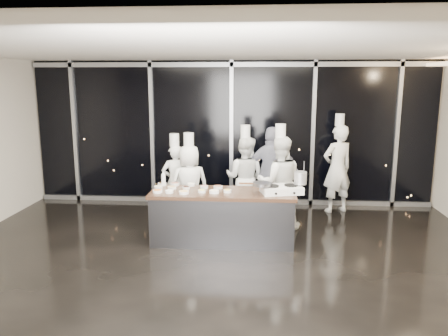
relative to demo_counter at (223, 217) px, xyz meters
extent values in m
plane|color=black|center=(0.00, -0.90, -0.45)|extent=(9.00, 9.00, 0.00)
cube|color=#BDB3A2|center=(0.00, 2.60, 1.15)|extent=(9.00, 0.02, 3.20)
cube|color=#BDB3A2|center=(0.00, -4.40, 1.15)|extent=(9.00, 0.02, 3.20)
cube|color=white|center=(0.00, -0.90, 2.75)|extent=(9.00, 7.00, 0.02)
cube|color=black|center=(0.00, 2.54, 1.15)|extent=(8.90, 0.04, 3.18)
cube|color=#919499|center=(0.00, 2.49, 2.65)|extent=(8.90, 0.08, 0.10)
cube|color=#919499|center=(0.00, 2.49, -0.40)|extent=(8.90, 0.08, 0.10)
cube|color=#919499|center=(-3.60, 2.49, 1.15)|extent=(0.08, 0.08, 3.20)
cube|color=#919499|center=(-1.80, 2.49, 1.15)|extent=(0.08, 0.08, 3.20)
cube|color=#919499|center=(0.00, 2.49, 1.15)|extent=(0.08, 0.08, 3.20)
cube|color=#919499|center=(1.80, 2.49, 1.15)|extent=(0.08, 0.08, 3.20)
cube|color=#919499|center=(3.60, 2.49, 1.15)|extent=(0.08, 0.08, 3.20)
cube|color=#35353A|center=(0.00, 0.00, -0.03)|extent=(2.40, 0.80, 0.84)
cube|color=#422B1C|center=(0.00, 0.00, 0.42)|extent=(2.46, 0.86, 0.06)
cube|color=silver|center=(0.99, -0.04, 0.51)|extent=(0.74, 0.55, 0.12)
cylinder|color=black|center=(0.83, -0.07, 0.58)|extent=(0.27, 0.27, 0.02)
cylinder|color=black|center=(1.15, 0.00, 0.58)|extent=(0.27, 0.27, 0.02)
cylinder|color=black|center=(0.89, -0.28, 0.50)|extent=(0.04, 0.03, 0.04)
cylinder|color=black|center=(1.19, -0.21, 0.50)|extent=(0.04, 0.03, 0.04)
cylinder|color=slate|center=(0.67, -0.10, 0.61)|extent=(0.38, 0.38, 0.05)
cube|color=#4C2B14|center=(0.40, -0.16, 0.62)|extent=(0.23, 0.08, 0.02)
cylinder|color=silver|center=(1.31, 0.06, 0.69)|extent=(0.25, 0.25, 0.21)
cylinder|color=white|center=(-1.09, -0.16, 0.47)|extent=(0.16, 0.16, 0.04)
cylinder|color=#C56120|center=(-1.09, -0.16, 0.49)|extent=(0.13, 0.13, 0.01)
cylinder|color=white|center=(-1.14, 0.12, 0.47)|extent=(0.15, 0.15, 0.04)
cylinder|color=beige|center=(-1.14, 0.12, 0.49)|extent=(0.12, 0.12, 0.01)
cylinder|color=white|center=(-1.12, 0.37, 0.47)|extent=(0.16, 0.16, 0.04)
cylinder|color=black|center=(-1.12, 0.37, 0.49)|extent=(0.13, 0.13, 0.01)
cylinder|color=white|center=(-0.89, -0.17, 0.47)|extent=(0.14, 0.14, 0.04)
cylinder|color=white|center=(-0.89, -0.17, 0.49)|extent=(0.11, 0.11, 0.01)
cylinder|color=white|center=(-0.89, 0.10, 0.47)|extent=(0.15, 0.15, 0.04)
cylinder|color=tan|center=(-0.89, 0.10, 0.49)|extent=(0.12, 0.12, 0.01)
cylinder|color=white|center=(-0.90, 0.38, 0.47)|extent=(0.16, 0.16, 0.04)
cylinder|color=brown|center=(-0.90, 0.38, 0.49)|extent=(0.14, 0.14, 0.01)
cylinder|color=white|center=(-0.63, -0.20, 0.47)|extent=(0.17, 0.17, 0.04)
cylinder|color=#EAB760|center=(-0.63, -0.20, 0.49)|extent=(0.14, 0.14, 0.01)
cylinder|color=white|center=(-0.64, 0.11, 0.47)|extent=(0.13, 0.13, 0.04)
cylinder|color=black|center=(-0.64, 0.11, 0.49)|extent=(0.10, 0.10, 0.01)
cylinder|color=white|center=(-0.60, 0.35, 0.47)|extent=(0.14, 0.14, 0.04)
cylinder|color=white|center=(-0.60, 0.35, 0.49)|extent=(0.12, 0.12, 0.01)
cylinder|color=white|center=(-0.35, -0.10, 0.47)|extent=(0.13, 0.13, 0.04)
cylinder|color=#DACA57|center=(-0.35, -0.10, 0.49)|extent=(0.11, 0.11, 0.01)
cylinder|color=white|center=(-0.34, 0.20, 0.47)|extent=(0.14, 0.14, 0.04)
cylinder|color=#B9726A|center=(-0.34, 0.20, 0.49)|extent=(0.11, 0.11, 0.01)
cylinder|color=white|center=(-0.13, -0.11, 0.47)|extent=(0.17, 0.17, 0.04)
cylinder|color=beige|center=(-0.13, -0.11, 0.49)|extent=(0.14, 0.14, 0.01)
cylinder|color=white|center=(-0.10, 0.20, 0.47)|extent=(0.16, 0.16, 0.04)
cylinder|color=#995F45|center=(-0.10, 0.20, 0.49)|extent=(0.13, 0.13, 0.01)
cylinder|color=white|center=(0.09, -0.05, 0.47)|extent=(0.13, 0.13, 0.04)
cylinder|color=gold|center=(0.09, -0.05, 0.49)|extent=(0.11, 0.11, 0.01)
cylinder|color=silver|center=(-1.09, 0.33, 0.55)|extent=(0.08, 0.08, 0.20)
cone|color=silver|center=(-1.09, 0.33, 0.69)|extent=(0.06, 0.06, 0.07)
imported|color=silver|center=(-1.07, 1.33, 0.29)|extent=(0.64, 0.53, 1.50)
cylinder|color=white|center=(-1.07, 1.33, 1.14)|extent=(0.24, 0.24, 0.26)
imported|color=silver|center=(-0.72, 0.93, 0.33)|extent=(0.90, 0.77, 1.56)
cylinder|color=white|center=(-0.72, 0.93, 1.21)|extent=(0.25, 0.25, 0.26)
imported|color=silver|center=(0.34, 1.38, 0.38)|extent=(0.95, 0.83, 1.67)
cylinder|color=white|center=(0.34, 1.38, 1.32)|extent=(0.23, 0.23, 0.26)
imported|color=black|center=(0.88, 1.28, 0.49)|extent=(1.17, 0.64, 1.88)
imported|color=silver|center=(1.00, 0.85, 0.42)|extent=(0.90, 0.73, 1.75)
cylinder|color=white|center=(1.00, 0.85, 1.40)|extent=(0.21, 0.21, 0.26)
imported|color=silver|center=(2.27, 1.99, 0.48)|extent=(0.80, 0.69, 1.86)
cylinder|color=white|center=(2.27, 1.99, 1.51)|extent=(0.25, 0.25, 0.26)
camera|label=1|loc=(0.57, -7.19, 2.29)|focal=35.00mm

